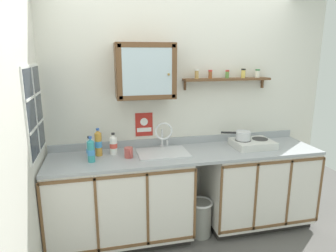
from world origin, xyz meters
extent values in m
plane|color=#565451|center=(0.00, 0.00, 0.00)|extent=(5.84, 5.84, 0.00)
cube|color=silver|center=(0.00, 0.61, 1.30)|extent=(3.44, 0.05, 2.59)
cube|color=silver|center=(-1.45, -0.31, 1.30)|extent=(0.05, 3.38, 2.59)
cube|color=black|center=(-0.71, 0.30, 0.04)|extent=(1.36, 0.56, 0.08)
cube|color=silver|center=(-0.71, 0.27, 0.48)|extent=(1.39, 0.62, 0.80)
cube|color=brown|center=(-0.71, -0.04, 0.84)|extent=(1.39, 0.01, 0.03)
cube|color=brown|center=(-0.71, -0.04, 0.13)|extent=(1.39, 0.01, 0.03)
cube|color=brown|center=(-1.40, -0.04, 0.48)|extent=(0.02, 0.01, 0.74)
cube|color=brown|center=(-0.94, -0.04, 0.48)|extent=(0.02, 0.01, 0.74)
cube|color=brown|center=(-0.47, -0.04, 0.48)|extent=(0.02, 0.01, 0.74)
cube|color=brown|center=(-0.01, -0.04, 0.48)|extent=(0.02, 0.01, 0.74)
cube|color=black|center=(0.83, 0.30, 0.04)|extent=(1.12, 0.56, 0.08)
cube|color=silver|center=(0.83, 0.27, 0.48)|extent=(1.14, 0.62, 0.80)
cube|color=brown|center=(0.83, -0.04, 0.84)|extent=(1.14, 0.01, 0.03)
cube|color=brown|center=(0.83, -0.04, 0.13)|extent=(1.14, 0.01, 0.03)
cube|color=brown|center=(0.26, -0.04, 0.48)|extent=(0.02, 0.01, 0.74)
cube|color=brown|center=(0.64, -0.04, 0.48)|extent=(0.02, 0.01, 0.74)
cube|color=brown|center=(1.02, -0.04, 0.48)|extent=(0.02, 0.01, 0.74)
cube|color=brown|center=(1.40, -0.04, 0.48)|extent=(0.02, 0.01, 0.74)
cube|color=#9EA3A8|center=(0.00, 0.27, 0.90)|extent=(2.80, 0.65, 0.03)
cube|color=#9EA3A8|center=(0.00, 0.57, 0.95)|extent=(2.80, 0.02, 0.08)
cube|color=silver|center=(-0.25, 0.29, 0.92)|extent=(0.51, 0.37, 0.01)
cube|color=slate|center=(-0.25, 0.29, 0.82)|extent=(0.43, 0.30, 0.01)
cube|color=slate|center=(-0.25, 0.44, 0.86)|extent=(0.43, 0.01, 0.10)
cube|color=slate|center=(-0.25, 0.14, 0.86)|extent=(0.43, 0.01, 0.10)
cylinder|color=#4C4C51|center=(-0.25, 0.29, 0.82)|extent=(0.04, 0.04, 0.01)
cylinder|color=silver|center=(-0.22, 0.50, 0.92)|extent=(0.05, 0.05, 0.02)
cylinder|color=silver|center=(-0.22, 0.50, 1.03)|extent=(0.02, 0.02, 0.18)
torus|color=silver|center=(-0.22, 0.41, 1.11)|extent=(0.19, 0.02, 0.19)
cylinder|color=silver|center=(-0.16, 0.50, 0.96)|extent=(0.02, 0.02, 0.05)
cube|color=silver|center=(0.74, 0.28, 0.95)|extent=(0.42, 0.34, 0.07)
cylinder|color=#2D2D2D|center=(0.64, 0.31, 0.99)|extent=(0.17, 0.17, 0.01)
cylinder|color=#2D2D2D|center=(0.85, 0.31, 0.99)|extent=(0.17, 0.17, 0.01)
cylinder|color=black|center=(0.64, 0.13, 0.95)|extent=(0.03, 0.02, 0.03)
cylinder|color=black|center=(0.85, 0.13, 0.95)|extent=(0.03, 0.02, 0.03)
cylinder|color=silver|center=(0.64, 0.31, 1.04)|extent=(0.16, 0.16, 0.09)
torus|color=silver|center=(0.64, 0.31, 1.08)|extent=(0.17, 0.17, 0.01)
cylinder|color=black|center=(0.49, 0.36, 1.07)|extent=(0.16, 0.07, 0.02)
cylinder|color=gold|center=(-0.89, 0.38, 1.03)|extent=(0.07, 0.07, 0.23)
cone|color=gold|center=(-0.89, 0.38, 1.16)|extent=(0.07, 0.07, 0.03)
cylinder|color=#2D59B2|center=(-0.89, 0.38, 1.18)|extent=(0.03, 0.03, 0.02)
cylinder|color=#3F8CCC|center=(-0.89, 0.38, 1.03)|extent=(0.07, 0.07, 0.06)
cylinder|color=white|center=(-0.74, 0.39, 1.00)|extent=(0.07, 0.07, 0.17)
cone|color=white|center=(-0.74, 0.39, 1.10)|extent=(0.07, 0.07, 0.03)
cylinder|color=#262626|center=(-0.74, 0.39, 1.13)|extent=(0.03, 0.03, 0.02)
cylinder|color=#D84C3F|center=(-0.74, 0.39, 1.00)|extent=(0.08, 0.08, 0.05)
cylinder|color=teal|center=(-0.96, 0.21, 1.01)|extent=(0.07, 0.07, 0.20)
cone|color=teal|center=(-0.96, 0.21, 1.12)|extent=(0.06, 0.06, 0.03)
cylinder|color=#2D59B2|center=(-0.96, 0.21, 1.15)|extent=(0.03, 0.03, 0.02)
cylinder|color=#3F8CCC|center=(-0.96, 0.21, 1.01)|extent=(0.07, 0.07, 0.05)
cylinder|color=silver|center=(-0.98, 0.32, 1.00)|extent=(0.06, 0.06, 0.17)
cone|color=silver|center=(-0.98, 0.32, 1.10)|extent=(0.06, 0.06, 0.03)
cylinder|color=#262626|center=(-0.98, 0.32, 1.12)|extent=(0.03, 0.03, 0.02)
cylinder|color=#3F8CCC|center=(-0.98, 0.32, 0.99)|extent=(0.06, 0.06, 0.05)
cylinder|color=#B24C47|center=(-0.61, 0.25, 0.96)|extent=(0.08, 0.08, 0.10)
torus|color=#B24C47|center=(-0.60, 0.20, 0.97)|extent=(0.02, 0.07, 0.07)
cube|color=brown|center=(-0.40, 0.44, 1.74)|extent=(0.58, 0.28, 0.54)
cube|color=silver|center=(-0.40, 0.30, 1.74)|extent=(0.48, 0.01, 0.45)
cube|color=brown|center=(-0.66, 0.30, 1.74)|extent=(0.05, 0.01, 0.51)
cube|color=brown|center=(-0.14, 0.30, 1.74)|extent=(0.05, 0.01, 0.51)
cube|color=brown|center=(-0.40, 0.30, 1.98)|extent=(0.55, 0.01, 0.04)
cube|color=brown|center=(-0.40, 0.30, 1.49)|extent=(0.55, 0.01, 0.04)
sphere|color=olive|center=(-0.19, 0.29, 1.71)|extent=(0.02, 0.02, 0.02)
cube|color=brown|center=(0.51, 0.51, 1.63)|extent=(0.98, 0.14, 0.02)
cube|color=brown|center=(0.05, 0.57, 1.57)|extent=(0.02, 0.03, 0.10)
cube|color=brown|center=(0.98, 0.57, 1.57)|extent=(0.02, 0.03, 0.10)
cylinder|color=tan|center=(0.16, 0.50, 1.69)|extent=(0.04, 0.04, 0.09)
cylinder|color=white|center=(0.16, 0.50, 1.74)|extent=(0.04, 0.04, 0.02)
cylinder|color=brown|center=(0.32, 0.52, 1.68)|extent=(0.04, 0.04, 0.07)
cylinder|color=red|center=(0.32, 0.52, 1.73)|extent=(0.04, 0.04, 0.02)
cylinder|color=#598C3F|center=(0.52, 0.52, 1.68)|extent=(0.04, 0.04, 0.07)
cylinder|color=red|center=(0.52, 0.52, 1.72)|extent=(0.04, 0.04, 0.02)
cylinder|color=#E0C659|center=(0.70, 0.51, 1.69)|extent=(0.05, 0.05, 0.08)
cylinder|color=black|center=(0.70, 0.51, 1.74)|extent=(0.05, 0.05, 0.02)
cylinder|color=silver|center=(0.87, 0.50, 1.68)|extent=(0.05, 0.05, 0.08)
cylinder|color=#33723F|center=(0.87, 0.50, 1.73)|extent=(0.05, 0.05, 0.02)
cube|color=#B2261E|center=(-0.40, 0.58, 1.16)|extent=(0.19, 0.01, 0.25)
cube|color=white|center=(-0.40, 0.57, 1.10)|extent=(0.16, 0.00, 0.05)
cylinder|color=white|center=(-0.40, 0.57, 1.19)|extent=(0.08, 0.00, 0.08)
cube|color=#262D38|center=(-1.41, 0.21, 1.42)|extent=(0.01, 0.62, 0.74)
cube|color=white|center=(-1.42, 0.21, 1.42)|extent=(0.02, 0.67, 0.79)
cube|color=white|center=(-1.40, 0.21, 1.42)|extent=(0.01, 0.02, 0.74)
cube|color=white|center=(-1.40, 0.21, 1.29)|extent=(0.01, 0.62, 0.02)
cube|color=white|center=(-1.40, 0.21, 1.55)|extent=(0.01, 0.62, 0.02)
cylinder|color=gray|center=(0.12, 0.17, 0.19)|extent=(0.23, 0.23, 0.38)
torus|color=white|center=(0.12, 0.17, 0.38)|extent=(0.26, 0.26, 0.02)
camera|label=1|loc=(-0.86, -2.54, 1.91)|focal=32.01mm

